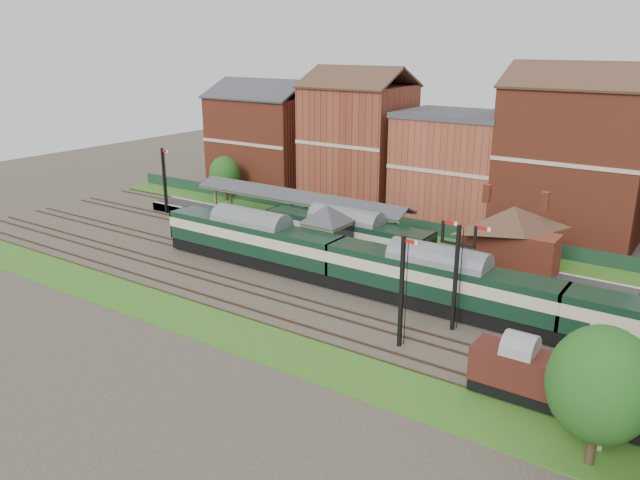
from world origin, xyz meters
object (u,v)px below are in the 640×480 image
Objects in this scene: goods_van_a at (639,399)px; platform_railcar at (346,234)px; dmu_train at (437,280)px; semaphore_bracket at (457,270)px; signal_box at (327,234)px.

platform_railcar is at bearing 151.14° from goods_van_a.
dmu_train is 18.03m from goods_van_a.
semaphore_bracket reaches higher than goods_van_a.
platform_railcar is (-14.99, 9.00, -2.24)m from semaphore_bracket.
dmu_train is 3.19× the size of platform_railcar.
signal_box is at bearing 159.08° from semaphore_bracket.
signal_box is 0.95× the size of goods_van_a.
dmu_train is at bearing -14.51° from signal_box.
platform_railcar is at bearing 89.17° from signal_box.
goods_van_a is (28.13, -15.50, -0.22)m from platform_railcar.
goods_van_a is at bearing -28.86° from platform_railcar.
dmu_train is at bearing 134.75° from semaphore_bracket.
signal_box is 30.74m from goods_van_a.
semaphore_bracket is at bearing -45.25° from dmu_train.
dmu_train is (-2.48, 2.50, -2.09)m from semaphore_bracket.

